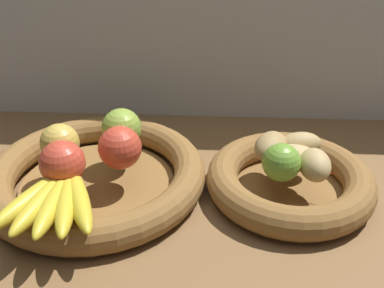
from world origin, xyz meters
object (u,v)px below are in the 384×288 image
object	(u,v)px
fruit_bowl_right	(290,181)
potato_small	(315,165)
apple_red_right	(120,148)
apple_green_back	(122,128)
apple_golden_left	(60,143)
banana_bunch_front	(56,198)
fruit_bowl_left	(96,175)
lime_near	(281,162)
potato_oblong	(271,147)
potato_large	(293,157)
potato_back	(300,144)
apple_red_front	(62,163)
chili_pepper	(301,169)

from	to	relation	value
fruit_bowl_right	potato_small	world-z (taller)	potato_small
apple_red_right	apple_green_back	xyz separation A→B (cm)	(-1.05, 6.99, -0.04)
apple_red_right	apple_golden_left	world-z (taller)	apple_red_right
potato_small	banana_bunch_front	bearing A→B (deg)	-166.12
fruit_bowl_left	apple_golden_left	world-z (taller)	apple_golden_left
apple_red_right	apple_green_back	distance (cm)	7.07
banana_bunch_front	potato_small	world-z (taller)	potato_small
fruit_bowl_right	lime_near	world-z (taller)	lime_near
fruit_bowl_left	lime_near	xyz separation A→B (cm)	(31.87, -3.74, 6.11)
fruit_bowl_left	apple_red_right	distance (cm)	8.46
apple_golden_left	potato_oblong	xyz separation A→B (cm)	(36.66, 2.43, -1.05)
potato_large	apple_red_right	bearing A→B (deg)	-177.43
apple_red_right	potato_back	world-z (taller)	apple_red_right
fruit_bowl_right	apple_red_front	xyz separation A→B (cm)	(-37.54, -6.53, 6.61)
potato_large	chili_pepper	distance (cm)	2.69
fruit_bowl_right	fruit_bowl_left	bearing A→B (deg)	-180.00
fruit_bowl_right	potato_back	size ratio (longest dim) A/B	3.86
apple_green_back	apple_red_front	bearing A→B (deg)	-120.50
fruit_bowl_left	apple_red_front	distance (cm)	9.83
fruit_bowl_right	chili_pepper	size ratio (longest dim) A/B	2.61
potato_large	apple_red_front	bearing A→B (deg)	-170.13
banana_bunch_front	potato_back	size ratio (longest dim) A/B	2.42
apple_red_right	potato_small	distance (cm)	32.46
potato_back	chili_pepper	xyz separation A→B (cm)	(-0.64, -6.27, -1.32)
potato_back	fruit_bowl_left	bearing A→B (deg)	-173.32
banana_bunch_front	potato_back	distance (cm)	42.46
apple_golden_left	apple_green_back	bearing A→B (deg)	28.89
fruit_bowl_right	apple_green_back	bearing A→B (deg)	169.41
chili_pepper	potato_small	bearing A→B (deg)	-19.17
fruit_bowl_right	chili_pepper	bearing A→B (deg)	-57.41
potato_oblong	apple_green_back	bearing A→B (deg)	173.70
apple_green_back	potato_back	distance (cm)	32.34
apple_golden_left	fruit_bowl_right	bearing A→B (deg)	-0.39
fruit_bowl_left	fruit_bowl_right	size ratio (longest dim) A/B	1.34
banana_bunch_front	potato_oblong	xyz separation A→B (cm)	(33.40, 15.67, 0.83)
potato_back	potato_large	distance (cm)	4.67
potato_small	potato_oblong	bearing A→B (deg)	138.58
potato_oblong	chili_pepper	size ratio (longest dim) A/B	0.73
apple_green_back	apple_golden_left	bearing A→B (deg)	-151.11
potato_large	lime_near	bearing A→B (deg)	-123.69
potato_back	apple_green_back	bearing A→B (deg)	177.47
potato_large	lime_near	world-z (taller)	lime_near
potato_back	potato_oblong	size ratio (longest dim) A/B	0.93
apple_green_back	potato_back	world-z (taller)	apple_green_back
banana_bunch_front	chili_pepper	size ratio (longest dim) A/B	1.63
apple_golden_left	lime_near	distance (cm)	37.85
apple_red_right	banana_bunch_front	xyz separation A→B (cm)	(-7.58, -11.65, -2.20)
apple_red_front	potato_small	xyz separation A→B (cm)	(40.63, 3.44, -1.21)
apple_red_front	fruit_bowl_right	bearing A→B (deg)	9.87
apple_golden_left	banana_bunch_front	xyz separation A→B (cm)	(3.26, -13.23, -1.88)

